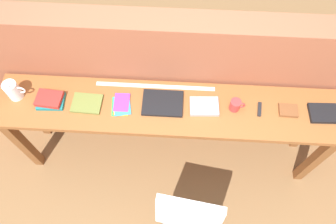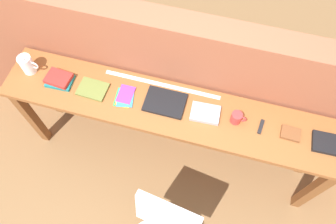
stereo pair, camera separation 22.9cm
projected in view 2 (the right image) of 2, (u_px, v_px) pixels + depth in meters
The scene contains 14 objects.
ground_plane at pixel (161, 182), 2.97m from camera, with size 40.00×40.00×0.00m, color brown.
brick_wall_back at pixel (181, 83), 2.65m from camera, with size 6.00×0.20×1.39m, color #935138.
sideboard at pixel (170, 116), 2.45m from camera, with size 2.50×0.44×0.88m.
pitcher_white at pixel (27, 64), 2.42m from camera, with size 0.14×0.10×0.18m.
book_stack_leftmost at pixel (59, 79), 2.41m from camera, with size 0.20×0.15×0.06m.
magazine_cycling at pixel (93, 89), 2.39m from camera, with size 0.21×0.16×0.02m, color olive.
pamphlet_pile_colourful at pixel (125, 97), 2.37m from camera, with size 0.15×0.19×0.01m.
book_open_centre at pixel (165, 102), 2.34m from camera, with size 0.29×0.21×0.02m, color black.
book_grey_hardcover at pixel (205, 113), 2.29m from camera, with size 0.20×0.15×0.03m, color #9E9EA3.
mug at pixel (237, 118), 2.24m from camera, with size 0.11×0.08×0.09m.
multitool_folded at pixel (261, 127), 2.25m from camera, with size 0.02×0.11×0.02m, color black.
leather_journal_brown at pixel (291, 133), 2.22m from camera, with size 0.13×0.10×0.02m, color brown.
book_repair_rightmost at pixel (327, 143), 2.19m from camera, with size 0.20×0.15×0.03m, color black.
ruler_metal_back_edge at pixel (162, 85), 2.42m from camera, with size 0.88×0.03×0.00m, color silver.
Camera 2 is at (0.29, -0.80, 2.92)m, focal length 35.00 mm.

